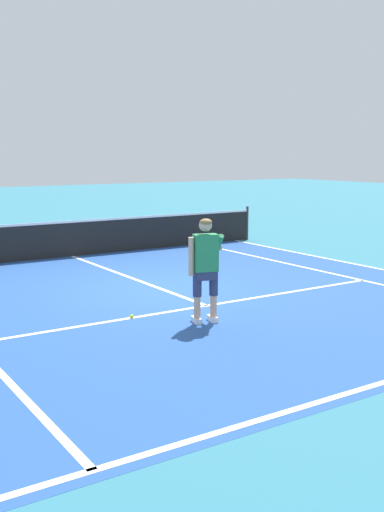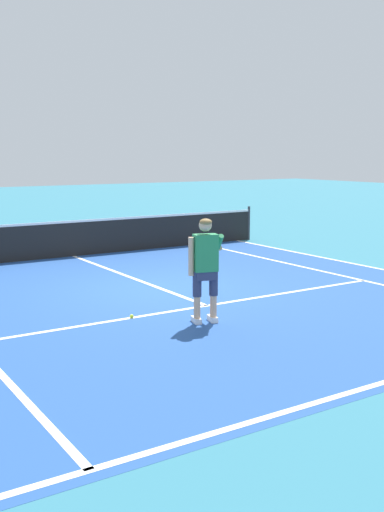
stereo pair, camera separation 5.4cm
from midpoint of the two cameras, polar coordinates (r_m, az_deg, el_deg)
name	(u,v)px [view 1 (the left image)]	position (r m, az deg, el deg)	size (l,w,h in m)	color
ground_plane	(160,289)	(12.47, -3.12, -3.08)	(80.00, 80.00, 0.00)	teal
court_inner_surface	(176,294)	(11.95, -1.65, -3.62)	(10.98, 11.07, 0.00)	#234C93
line_service	(206,306)	(11.08, 1.23, -4.67)	(8.23, 0.10, 0.01)	white
line_centre_service	(126,276)	(13.78, -6.27, -1.89)	(0.10, 6.40, 0.01)	white
line_singles_right	(327,272)	(14.47, 12.41, -1.50)	(0.10, 10.67, 0.01)	white
line_doubles_right	(367,266)	(15.47, 16.00, -0.94)	(0.10, 10.67, 0.01)	white
tennis_net	(72,238)	(16.58, -11.29, 1.66)	(11.96, 0.08, 1.07)	#333338
tennis_player	(205,263)	(9.81, 1.11, -0.65)	(0.87, 1.04, 1.71)	white
tennis_ball_near_feet	(132,316)	(10.30, -5.83, -5.65)	(0.07, 0.07, 0.07)	#CCE02D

